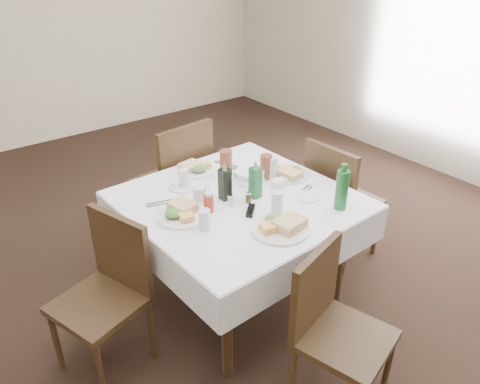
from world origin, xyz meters
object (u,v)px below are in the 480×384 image
at_px(chair_north, 178,176).
at_px(bread_basket, 250,176).
at_px(green_bottle, 342,189).
at_px(dining_table, 239,210).
at_px(water_s, 277,202).
at_px(chair_west, 110,284).
at_px(water_w, 205,220).
at_px(chair_south, 331,320).
at_px(oil_cruet_green, 255,181).
at_px(water_n, 184,178).
at_px(coffee_mug, 200,194).
at_px(oil_cruet_dark, 225,183).
at_px(chair_east, 337,195).
at_px(ketchup_bottle, 209,203).
at_px(water_e, 272,167).

height_order(chair_north, bread_basket, chair_north).
bearing_deg(green_bottle, dining_table, 131.58).
xyz_separation_m(chair_north, water_s, (0.03, -1.07, 0.26)).
distance_m(chair_west, water_w, 0.62).
bearing_deg(chair_south, oil_cruet_green, 77.56).
bearing_deg(green_bottle, chair_north, 105.11).
relative_size(oil_cruet_green, green_bottle, 0.89).
distance_m(water_n, bread_basket, 0.42).
relative_size(water_w, coffee_mug, 0.79).
distance_m(water_w, oil_cruet_green, 0.45).
height_order(water_s, bread_basket, water_s).
distance_m(water_n, green_bottle, 0.96).
bearing_deg(coffee_mug, water_w, -118.58).
distance_m(bread_basket, coffee_mug, 0.40).
distance_m(chair_north, oil_cruet_green, 0.91).
xyz_separation_m(chair_south, water_s, (0.17, 0.61, 0.33)).
xyz_separation_m(coffee_mug, green_bottle, (0.59, -0.56, 0.08)).
height_order(chair_west, oil_cruet_green, oil_cruet_green).
relative_size(water_s, green_bottle, 0.45).
bearing_deg(water_n, chair_south, -85.57).
height_order(oil_cruet_dark, green_bottle, green_bottle).
bearing_deg(chair_east, green_bottle, -138.51).
height_order(chair_west, ketchup_bottle, chair_west).
relative_size(dining_table, water_n, 10.84).
xyz_separation_m(chair_north, chair_south, (-0.14, -1.68, -0.07)).
relative_size(chair_east, chair_west, 1.04).
distance_m(dining_table, coffee_mug, 0.26).
xyz_separation_m(bread_basket, ketchup_bottle, (-0.43, -0.16, 0.02)).
relative_size(chair_south, oil_cruet_green, 3.51).
bearing_deg(chair_south, water_w, 109.94).
height_order(chair_north, water_n, chair_north).
bearing_deg(water_w, ketchup_bottle, 49.21).
xyz_separation_m(chair_east, water_e, (-0.50, 0.15, 0.31)).
distance_m(dining_table, chair_east, 0.85).
bearing_deg(water_s, chair_north, 91.35).
relative_size(chair_south, ketchup_bottle, 7.18).
relative_size(chair_west, water_s, 7.07).
relative_size(water_s, oil_cruet_green, 0.51).
xyz_separation_m(chair_north, green_bottle, (0.34, -1.26, 0.32)).
relative_size(water_e, oil_cruet_green, 0.59).
distance_m(dining_table, water_s, 0.31).
relative_size(chair_south, water_w, 7.46).
height_order(ketchup_bottle, coffee_mug, ketchup_bottle).
bearing_deg(green_bottle, chair_east, 41.49).
bearing_deg(oil_cruet_green, water_n, 126.44).
bearing_deg(chair_north, oil_cruet_green, -87.64).
bearing_deg(chair_north, water_w, -112.36).
bearing_deg(chair_south, chair_north, 85.07).
relative_size(water_e, water_w, 1.26).
bearing_deg(chair_west, chair_north, 41.00).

